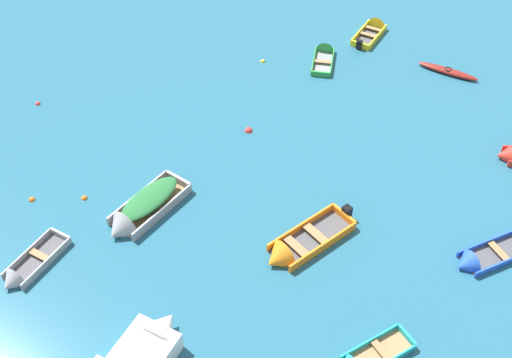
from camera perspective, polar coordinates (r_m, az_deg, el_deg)
The scene contains 12 objects.
rowboat_green_outer_right at distance 37.95m, azimuth 6.39°, elevation 11.58°, with size 1.29×3.25×1.05m.
rowboat_orange_back_row_center at distance 26.21m, azimuth 3.46°, elevation -6.59°, with size 4.09×4.19×1.37m.
rowboat_grey_near_right at distance 27.85m, azimuth -10.91°, elevation -3.05°, with size 3.49×4.61×1.48m.
rowboat_yellow_near_left at distance 40.81m, azimuth 10.95°, elevation 13.61°, with size 2.39×3.58×1.13m.
kayak_maroon_back_row_right at distance 37.83m, azimuth 17.48°, elevation 9.59°, with size 3.51×1.92×0.34m.
rowboat_blue_center at distance 27.50m, azimuth 20.00°, elevation -7.13°, with size 3.63×2.86×1.14m.
rowboat_grey_cluster_outer at distance 27.23m, azimuth -21.01°, elevation -8.19°, with size 2.26×3.50×1.05m.
mooring_buoy_midfield at distance 37.26m, azimuth 0.64°, elevation 10.91°, with size 0.29×0.29×0.29m, color yellow.
mooring_buoy_central at distance 32.05m, azimuth -0.71°, elevation 4.52°, with size 0.41×0.41×0.41m, color red.
mooring_buoy_between_boats_left at distance 30.24m, azimuth -20.19°, elevation -1.84°, with size 0.30×0.30×0.30m, color orange.
mooring_buoy_near_foreground at distance 29.56m, azimuth -15.73°, elevation -1.75°, with size 0.29×0.29×0.29m, color orange.
mooring_buoy_between_boats_right at distance 35.92m, azimuth -19.69°, elevation 6.61°, with size 0.28×0.28×0.28m, color red.
Camera 1 is at (2.69, -0.17, 20.52)m, focal length 42.83 mm.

